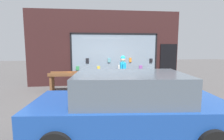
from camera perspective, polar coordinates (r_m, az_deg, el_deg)
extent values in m
plane|color=#474444|center=(6.85, -0.61, -8.97)|extent=(40.00, 40.00, 0.00)
cube|color=#331919|center=(8.96, -2.28, 7.07)|extent=(7.69, 0.20, 3.76)
cube|color=gray|center=(8.89, 0.88, 5.33)|extent=(4.33, 0.03, 1.99)
cube|color=black|center=(8.90, 0.90, 11.75)|extent=(4.41, 0.06, 0.08)
cube|color=black|center=(8.98, 0.87, -1.04)|extent=(4.41, 0.06, 0.08)
cube|color=black|center=(8.86, -13.18, 5.13)|extent=(0.08, 0.06, 1.99)
cube|color=black|center=(9.42, 14.10, 5.23)|extent=(0.08, 0.06, 1.99)
cube|color=#338C4C|center=(8.85, -11.18, 0.59)|extent=(0.16, 0.03, 0.19)
cube|color=black|center=(8.79, -8.05, 3.10)|extent=(0.15, 0.03, 0.23)
cube|color=yellow|center=(8.83, -4.40, 0.67)|extent=(0.14, 0.03, 0.19)
cube|color=#5999A5|center=(8.83, -0.94, 3.21)|extent=(0.14, 0.03, 0.21)
cube|color=silver|center=(8.93, 2.48, 0.89)|extent=(0.15, 0.03, 0.25)
cube|color=orange|center=(9.01, 6.01, 3.30)|extent=(0.12, 0.03, 0.22)
cube|color=#994CA5|center=(9.18, 9.34, 0.88)|extent=(0.17, 0.03, 0.19)
cube|color=black|center=(9.31, 12.62, 3.05)|extent=(0.15, 0.03, 0.20)
cube|color=black|center=(9.72, 17.86, 1.86)|extent=(0.90, 0.04, 2.10)
cube|color=brown|center=(7.77, -19.35, -4.65)|extent=(0.09, 0.09, 0.73)
cube|color=brown|center=(7.57, -3.61, -4.54)|extent=(0.09, 0.09, 0.73)
cube|color=brown|center=(8.19, -18.66, -4.01)|extent=(0.09, 0.09, 0.73)
cube|color=brown|center=(8.00, -3.76, -3.89)|extent=(0.09, 0.09, 0.73)
cube|color=brown|center=(7.74, -11.50, -1.52)|extent=(2.31, 0.62, 0.04)
cube|color=brown|center=(7.47, -11.70, -1.38)|extent=(2.30, 0.08, 0.12)
cube|color=brown|center=(8.00, -11.34, -0.79)|extent=(2.30, 0.08, 0.12)
cube|color=#2659B2|center=(7.90, -18.87, -1.33)|extent=(0.19, 0.21, 0.03)
cube|color=#338C4C|center=(7.78, -16.63, -1.42)|extent=(0.16, 0.21, 0.02)
cube|color=orange|center=(7.91, -13.66, -1.13)|extent=(0.16, 0.21, 0.03)
cube|color=black|center=(7.65, -11.39, -1.41)|extent=(0.18, 0.25, 0.02)
cube|color=yellow|center=(7.89, -8.75, -1.03)|extent=(0.18, 0.23, 0.03)
cube|color=orange|center=(7.74, -6.59, -1.16)|extent=(0.15, 0.19, 0.03)
cube|color=#2659B2|center=(7.80, -4.23, -1.10)|extent=(0.17, 0.20, 0.02)
cube|color=brown|center=(7.62, 0.94, -4.42)|extent=(0.09, 0.09, 0.74)
cube|color=brown|center=(8.15, 15.79, -3.92)|extent=(0.09, 0.09, 0.74)
cube|color=brown|center=(8.09, 0.51, -3.73)|extent=(0.09, 0.09, 0.74)
cube|color=brown|center=(8.59, 14.60, -3.31)|extent=(0.09, 0.09, 0.74)
cube|color=brown|center=(7.98, 8.23, -1.12)|extent=(2.31, 0.65, 0.04)
cube|color=brown|center=(7.70, 8.78, -1.00)|extent=(2.30, 0.08, 0.12)
cube|color=brown|center=(8.25, 7.74, -0.42)|extent=(2.30, 0.08, 0.12)
cube|color=black|center=(7.79, 0.88, -0.98)|extent=(0.18, 0.24, 0.03)
cube|color=red|center=(8.00, 3.07, -0.81)|extent=(0.20, 0.23, 0.02)
cube|color=black|center=(7.75, 6.26, -1.07)|extent=(0.16, 0.18, 0.03)
cube|color=silver|center=(8.01, 8.04, -0.87)|extent=(0.16, 0.25, 0.02)
cube|color=orange|center=(8.16, 10.34, -0.72)|extent=(0.20, 0.26, 0.03)
cube|color=black|center=(8.12, 12.62, -0.86)|extent=(0.14, 0.19, 0.02)
cube|color=#2659B2|center=(8.27, 15.05, -0.79)|extent=(0.21, 0.25, 0.02)
cylinder|color=#4C382D|center=(7.30, 3.59, -4.85)|extent=(0.14, 0.14, 0.77)
cylinder|color=#4C382D|center=(7.44, 3.47, -4.61)|extent=(0.14, 0.14, 0.77)
cube|color=#19A5E0|center=(7.26, 3.57, 0.32)|extent=(0.25, 0.45, 0.54)
cylinder|color=#19A5E0|center=(6.99, 3.80, 0.15)|extent=(0.09, 0.09, 0.51)
cylinder|color=#19A5E0|center=(7.53, 3.36, 0.68)|extent=(0.09, 0.09, 0.51)
sphere|color=tan|center=(7.22, 3.59, 3.43)|extent=(0.21, 0.21, 0.21)
sphere|color=#19A5E0|center=(7.22, 3.60, 3.92)|extent=(0.20, 0.20, 0.20)
ellipsoid|color=white|center=(7.11, 1.35, -5.98)|extent=(0.36, 0.43, 0.22)
ellipsoid|color=black|center=(7.10, 1.35, -5.90)|extent=(0.30, 0.30, 0.23)
sphere|color=white|center=(7.31, 1.92, -5.26)|extent=(0.20, 0.20, 0.20)
cylinder|color=white|center=(6.90, 0.77, -6.11)|extent=(0.07, 0.10, 0.12)
cylinder|color=white|center=(7.24, 2.04, -7.33)|extent=(0.04, 0.04, 0.18)
cylinder|color=white|center=(7.27, 1.22, -7.26)|extent=(0.04, 0.04, 0.18)
cylinder|color=white|center=(7.04, 1.48, -7.77)|extent=(0.04, 0.04, 0.18)
cylinder|color=white|center=(7.07, 0.63, -7.70)|extent=(0.04, 0.04, 0.18)
cube|color=navy|center=(3.78, 5.70, -13.64)|extent=(4.08, 2.02, 0.55)
cube|color=#4C5660|center=(3.62, 5.81, -5.42)|extent=(2.33, 1.66, 0.56)
cylinder|color=black|center=(4.96, 19.83, -12.25)|extent=(0.61, 0.23, 0.60)
cylinder|color=black|center=(4.71, -12.08, -13.03)|extent=(0.61, 0.23, 0.60)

